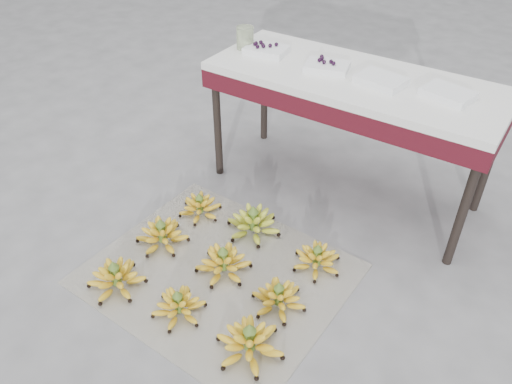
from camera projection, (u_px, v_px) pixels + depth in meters
The scene contains 17 objects.
ground at pixel (235, 282), 2.54m from camera, with size 60.00×60.00×0.00m, color slate.
newspaper_mat at pixel (218, 274), 2.58m from camera, with size 1.25×1.05×0.01m, color silver.
bunch_front_left at pixel (116, 278), 2.48m from camera, with size 0.34×0.34×0.18m.
bunch_front_center at pixel (179, 306), 2.35m from camera, with size 0.34×0.34×0.16m.
bunch_front_right at pixel (250, 342), 2.17m from camera, with size 0.36×0.36×0.19m.
bunch_mid_left at pixel (162, 235), 2.73m from camera, with size 0.34×0.34×0.17m.
bunch_mid_center at pixel (223, 263), 2.56m from camera, with size 0.37×0.37×0.18m.
bunch_mid_right at pixel (279, 298), 2.38m from camera, with size 0.27×0.27×0.16m.
bunch_back_left at pixel (200, 207), 2.93m from camera, with size 0.30×0.30×0.15m.
bunch_back_center at pixel (253, 223), 2.80m from camera, with size 0.36×0.36×0.19m.
bunch_back_right at pixel (317, 259), 2.59m from camera, with size 0.31×0.31×0.16m.
vendor_table at pixel (353, 90), 2.75m from camera, with size 1.62×0.65×0.78m.
tray_far_left at pixel (266, 50), 2.93m from camera, with size 0.26×0.20×0.06m.
tray_left at pixel (327, 66), 2.74m from camera, with size 0.27×0.22×0.06m.
tray_right at pixel (381, 80), 2.60m from camera, with size 0.27×0.22×0.04m.
tray_far_right at pixel (448, 94), 2.48m from camera, with size 0.27×0.22×0.04m.
glass_jar at pixel (245, 38), 2.97m from camera, with size 0.10×0.10×0.13m, color beige.
Camera 1 is at (1.05, -1.40, 1.91)m, focal length 35.00 mm.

